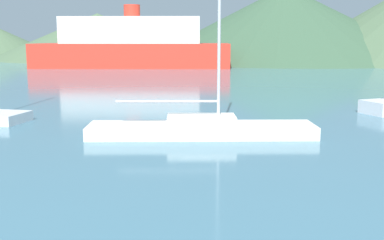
% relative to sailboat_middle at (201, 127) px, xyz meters
% --- Properties ---
extents(sailboat_middle, '(9.05, 4.10, 9.99)m').
position_rel_sailboat_middle_xyz_m(sailboat_middle, '(0.00, 0.00, 0.00)').
color(sailboat_middle, white).
rests_on(sailboat_middle, ground_plane).
extents(ferry_distant, '(26.39, 13.52, 8.04)m').
position_rel_sailboat_middle_xyz_m(ferry_distant, '(-18.31, 42.16, 2.47)').
color(ferry_distant, red).
rests_on(ferry_distant, ground_plane).
extents(hill_central, '(38.45, 38.45, 8.27)m').
position_rel_sailboat_middle_xyz_m(hill_central, '(-33.77, 65.85, 3.76)').
color(hill_central, '#4C6647').
rests_on(hill_central, ground_plane).
extents(hill_east, '(49.75, 49.75, 12.54)m').
position_rel_sailboat_middle_xyz_m(hill_east, '(0.11, 68.04, 5.90)').
color(hill_east, '#38563D').
rests_on(hill_east, ground_plane).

